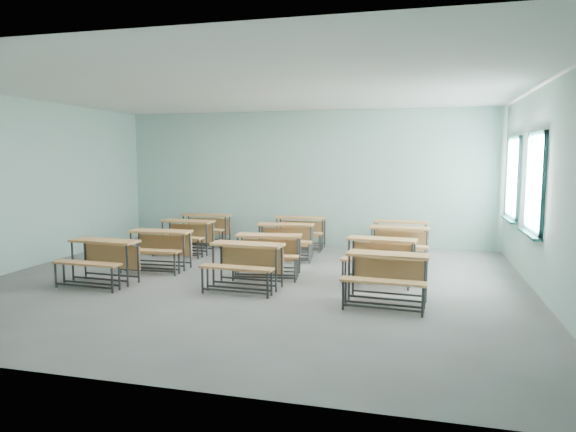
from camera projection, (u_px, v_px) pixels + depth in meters
The scene contains 13 objects.
room at pixel (257, 188), 8.50m from camera, with size 9.04×8.04×3.24m.
desk_unit_r0c0 at pixel (101, 255), 8.49m from camera, with size 1.20×0.84×0.73m.
desk_unit_r0c1 at pixel (245, 259), 8.17m from camera, with size 1.19×0.83×0.73m.
desk_unit_r0c2 at pixel (387, 271), 7.30m from camera, with size 1.21×0.85×0.73m.
desk_unit_r1c0 at pixel (158, 244), 9.60m from camera, with size 1.19×0.82×0.73m.
desk_unit_r1c1 at pixel (268, 249), 9.08m from camera, with size 1.25×0.92×0.73m.
desk_unit_r1c2 at pixel (380, 253), 8.66m from camera, with size 1.24×0.91×0.73m.
desk_unit_r2c0 at pixel (185, 232), 11.13m from camera, with size 1.20×0.84×0.73m.
desk_unit_r2c1 at pixel (285, 236), 10.57m from camera, with size 1.25×0.92×0.73m.
desk_unit_r2c2 at pixel (399, 239), 10.09m from camera, with size 1.21×0.86×0.73m.
desk_unit_r3c0 at pixel (205, 225), 12.30m from camera, with size 1.19×0.82×0.73m.
desk_unit_r3c1 at pixel (300, 228), 11.77m from camera, with size 1.17×0.80×0.73m.
desk_unit_r3c2 at pixel (400, 232), 11.03m from camera, with size 1.23×0.88×0.73m.
Camera 1 is at (2.70, -8.06, 2.11)m, focal length 32.00 mm.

